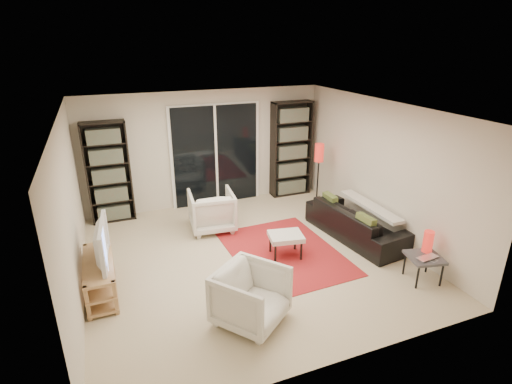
% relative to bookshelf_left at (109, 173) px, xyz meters
% --- Properties ---
extents(floor, '(5.00, 5.00, 0.00)m').
position_rel_bookshelf_left_xyz_m(floor, '(1.95, -2.33, -0.98)').
color(floor, beige).
rests_on(floor, ground).
extents(wall_back, '(5.00, 0.02, 2.40)m').
position_rel_bookshelf_left_xyz_m(wall_back, '(1.95, 0.17, 0.22)').
color(wall_back, beige).
rests_on(wall_back, ground).
extents(wall_front, '(5.00, 0.02, 2.40)m').
position_rel_bookshelf_left_xyz_m(wall_front, '(1.95, -4.83, 0.22)').
color(wall_front, beige).
rests_on(wall_front, ground).
extents(wall_left, '(0.02, 5.00, 2.40)m').
position_rel_bookshelf_left_xyz_m(wall_left, '(-0.55, -2.33, 0.22)').
color(wall_left, beige).
rests_on(wall_left, ground).
extents(wall_right, '(0.02, 5.00, 2.40)m').
position_rel_bookshelf_left_xyz_m(wall_right, '(4.45, -2.33, 0.22)').
color(wall_right, beige).
rests_on(wall_right, ground).
extents(ceiling, '(5.00, 5.00, 0.02)m').
position_rel_bookshelf_left_xyz_m(ceiling, '(1.95, -2.33, 1.42)').
color(ceiling, white).
rests_on(ceiling, wall_back).
extents(sliding_door, '(1.92, 0.08, 2.16)m').
position_rel_bookshelf_left_xyz_m(sliding_door, '(2.15, 0.13, 0.07)').
color(sliding_door, white).
rests_on(sliding_door, ground).
extents(bookshelf_left, '(0.80, 0.30, 1.95)m').
position_rel_bookshelf_left_xyz_m(bookshelf_left, '(0.00, 0.00, 0.00)').
color(bookshelf_left, black).
rests_on(bookshelf_left, ground).
extents(bookshelf_right, '(0.90, 0.30, 2.10)m').
position_rel_bookshelf_left_xyz_m(bookshelf_right, '(3.85, -0.00, 0.07)').
color(bookshelf_right, black).
rests_on(bookshelf_right, ground).
extents(tv_stand, '(0.39, 1.23, 0.50)m').
position_rel_bookshelf_left_xyz_m(tv_stand, '(-0.32, -2.48, -0.71)').
color(tv_stand, tan).
rests_on(tv_stand, floor).
extents(tv, '(0.21, 0.98, 0.56)m').
position_rel_bookshelf_left_xyz_m(tv, '(-0.30, -2.48, -0.19)').
color(tv, black).
rests_on(tv, tv_stand).
extents(rug, '(1.77, 2.34, 0.01)m').
position_rel_bookshelf_left_xyz_m(rug, '(2.55, -2.42, -0.97)').
color(rug, '#AB1F22').
rests_on(rug, floor).
extents(sofa, '(1.02, 2.08, 0.58)m').
position_rel_bookshelf_left_xyz_m(sofa, '(3.99, -2.37, -0.68)').
color(sofa, black).
rests_on(sofa, floor).
extents(armchair_back, '(0.87, 0.89, 0.74)m').
position_rel_bookshelf_left_xyz_m(armchair_back, '(1.68, -1.11, -0.60)').
color(armchair_back, silver).
rests_on(armchair_back, floor).
extents(armchair_front, '(1.11, 1.12, 0.73)m').
position_rel_bookshelf_left_xyz_m(armchair_front, '(1.42, -3.83, -0.61)').
color(armchair_front, silver).
rests_on(armchair_front, floor).
extents(ottoman, '(0.61, 0.53, 0.40)m').
position_rel_bookshelf_left_xyz_m(ottoman, '(2.52, -2.53, -0.63)').
color(ottoman, silver).
rests_on(ottoman, floor).
extents(side_table, '(0.56, 0.56, 0.40)m').
position_rel_bookshelf_left_xyz_m(side_table, '(4.10, -3.90, -0.62)').
color(side_table, '#424247').
rests_on(side_table, floor).
extents(laptop, '(0.35, 0.25, 0.03)m').
position_rel_bookshelf_left_xyz_m(laptop, '(4.09, -4.01, -0.56)').
color(laptop, silver).
rests_on(laptop, side_table).
extents(table_lamp, '(0.15, 0.15, 0.33)m').
position_rel_bookshelf_left_xyz_m(table_lamp, '(4.23, -3.80, -0.41)').
color(table_lamp, red).
rests_on(table_lamp, side_table).
extents(floor_lamp, '(0.20, 0.20, 1.36)m').
position_rel_bookshelf_left_xyz_m(floor_lamp, '(4.05, -0.87, 0.06)').
color(floor_lamp, black).
rests_on(floor_lamp, floor).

